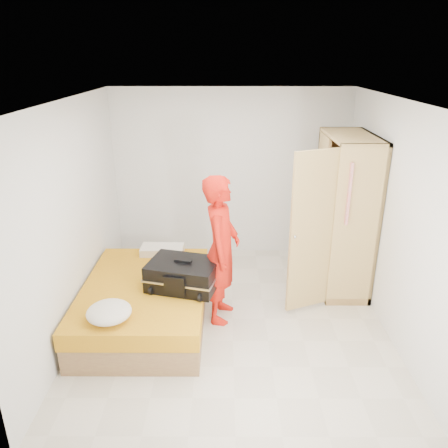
{
  "coord_description": "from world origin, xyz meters",
  "views": [
    {
      "loc": [
        -0.09,
        -4.57,
        3.04
      ],
      "look_at": [
        -0.11,
        0.64,
        1.0
      ],
      "focal_mm": 35.0,
      "sensor_mm": 36.0,
      "label": 1
    }
  ],
  "objects_px": {
    "suitcase": "(183,274)",
    "round_cushion": "(109,312)",
    "wardrobe": "(341,219)",
    "person": "(221,250)",
    "bed": "(145,302)"
  },
  "relations": [
    {
      "from": "wardrobe",
      "to": "bed",
      "type": "bearing_deg",
      "value": -160.56
    },
    {
      "from": "suitcase",
      "to": "wardrobe",
      "type": "bearing_deg",
      "value": 39.32
    },
    {
      "from": "suitcase",
      "to": "round_cushion",
      "type": "xyz_separation_m",
      "value": [
        -0.7,
        -0.69,
        -0.07
      ]
    },
    {
      "from": "wardrobe",
      "to": "round_cushion",
      "type": "bearing_deg",
      "value": -149.35
    },
    {
      "from": "bed",
      "to": "person",
      "type": "relative_size",
      "value": 1.12
    },
    {
      "from": "bed",
      "to": "suitcase",
      "type": "distance_m",
      "value": 0.62
    },
    {
      "from": "round_cushion",
      "to": "bed",
      "type": "bearing_deg",
      "value": 73.06
    },
    {
      "from": "wardrobe",
      "to": "person",
      "type": "bearing_deg",
      "value": -154.11
    },
    {
      "from": "bed",
      "to": "wardrobe",
      "type": "bearing_deg",
      "value": 19.44
    },
    {
      "from": "bed",
      "to": "wardrobe",
      "type": "height_order",
      "value": "wardrobe"
    },
    {
      "from": "person",
      "to": "round_cushion",
      "type": "relative_size",
      "value": 3.92
    },
    {
      "from": "bed",
      "to": "round_cushion",
      "type": "xyz_separation_m",
      "value": [
        -0.22,
        -0.73,
        0.34
      ]
    },
    {
      "from": "bed",
      "to": "wardrobe",
      "type": "distance_m",
      "value": 2.76
    },
    {
      "from": "wardrobe",
      "to": "round_cushion",
      "type": "relative_size",
      "value": 4.58
    },
    {
      "from": "suitcase",
      "to": "person",
      "type": "bearing_deg",
      "value": 34.34
    }
  ]
}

